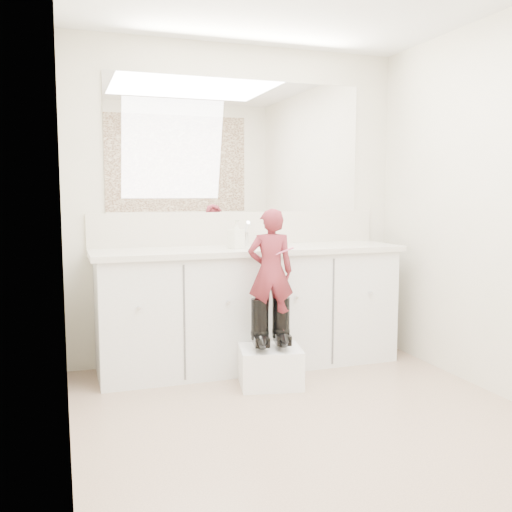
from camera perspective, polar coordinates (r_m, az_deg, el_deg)
name	(u,v)px	position (r m, az deg, el deg)	size (l,w,h in m)	color
floor	(320,428)	(3.29, 6.41, -16.76)	(3.00, 3.00, 0.00)	#836956
wall_back	(238,204)	(4.43, -1.79, 5.21)	(2.60, 2.60, 0.00)	beige
wall_left	(62,212)	(2.73, -18.82, 4.15)	(3.00, 3.00, 0.00)	beige
vanity_cabinet	(250,309)	(4.25, -0.65, -5.36)	(2.20, 0.55, 0.85)	silver
countertop	(250,250)	(4.17, -0.59, 0.59)	(2.28, 0.58, 0.04)	beige
backsplash	(239,228)	(4.42, -1.72, 2.80)	(2.28, 0.03, 0.25)	beige
mirror	(238,146)	(4.43, -1.76, 10.91)	(2.00, 0.02, 1.00)	white
faucet	(243,239)	(4.32, -1.29, 1.73)	(0.08, 0.08, 0.10)	silver
cup	(273,241)	(4.17, 1.75, 1.51)	(0.10, 0.10, 0.09)	#C3B49C
soap_bottle	(236,234)	(4.10, -2.01, 2.22)	(0.09, 0.09, 0.21)	white
step_stool	(270,367)	(3.89, 1.44, -11.00)	(0.40, 0.34, 0.26)	white
boot_left	(260,324)	(3.79, 0.39, -6.81)	(0.12, 0.22, 0.34)	black
boot_right	(281,322)	(3.84, 2.51, -6.64)	(0.12, 0.22, 0.34)	black
toddler	(271,272)	(3.75, 1.47, -1.57)	(0.30, 0.20, 0.83)	#A63343
toothbrush	(284,251)	(3.71, 2.77, 0.46)	(0.01, 0.01, 0.14)	#CB4F74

